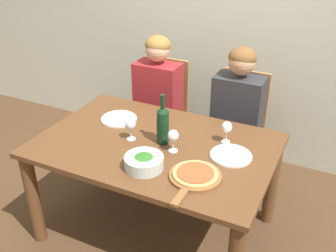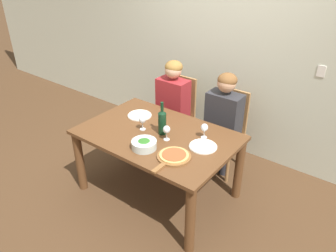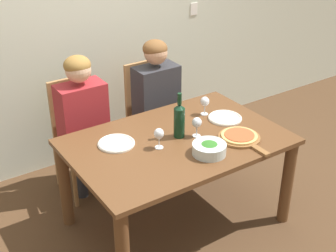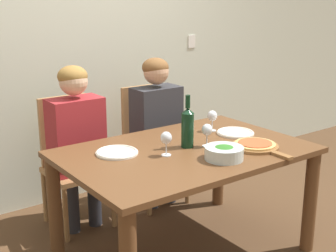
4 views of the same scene
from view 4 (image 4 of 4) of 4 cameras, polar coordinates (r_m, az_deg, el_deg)
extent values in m
cube|color=beige|center=(3.95, -10.04, 10.70)|extent=(10.00, 0.05, 2.70)
cube|color=white|center=(4.53, 2.92, 10.25)|extent=(0.08, 0.01, 0.12)
cube|color=brown|center=(2.97, 2.12, -3.18)|extent=(1.54, 1.02, 0.04)
cylinder|color=brown|center=(3.29, 16.94, -8.82)|extent=(0.09, 0.09, 0.70)
cylinder|color=brown|center=(3.14, -13.62, -9.78)|extent=(0.09, 0.09, 0.70)
cylinder|color=brown|center=(3.85, 6.20, -4.59)|extent=(0.09, 0.09, 0.70)
cube|color=#9E7042|center=(3.52, -11.01, -5.50)|extent=(0.42, 0.42, 0.04)
cube|color=#9E7042|center=(3.61, -12.57, -0.44)|extent=(0.38, 0.03, 0.52)
cylinder|color=#9E7042|center=(3.38, -12.35, -10.58)|extent=(0.04, 0.04, 0.40)
cylinder|color=#9E7042|center=(3.53, -6.66, -9.13)|extent=(0.04, 0.04, 0.40)
cylinder|color=#9E7042|center=(3.70, -14.79, -8.36)|extent=(0.04, 0.04, 0.40)
cylinder|color=#9E7042|center=(3.84, -9.50, -7.14)|extent=(0.04, 0.04, 0.40)
cube|color=#9E7042|center=(3.85, -1.56, -3.37)|extent=(0.42, 0.42, 0.04)
cube|color=#9E7042|center=(3.93, -3.21, 1.22)|extent=(0.38, 0.03, 0.52)
cylinder|color=#9E7042|center=(3.68, -2.29, -7.95)|extent=(0.04, 0.04, 0.40)
cylinder|color=#9E7042|center=(3.89, 2.39, -6.62)|extent=(0.04, 0.04, 0.40)
cylinder|color=#9E7042|center=(3.98, -5.37, -6.15)|extent=(0.04, 0.04, 0.40)
cylinder|color=#9E7042|center=(4.17, -0.88, -5.03)|extent=(0.04, 0.04, 0.40)
cylinder|color=#28282D|center=(3.50, -11.61, -9.27)|extent=(0.10, 0.10, 0.44)
cylinder|color=#28282D|center=(3.57, -8.96, -8.62)|extent=(0.10, 0.10, 0.44)
cube|color=maroon|center=(3.41, -11.11, -1.09)|extent=(0.38, 0.22, 0.54)
cylinder|color=maroon|center=(3.17, -12.33, -5.30)|extent=(0.07, 0.31, 0.14)
cylinder|color=maroon|center=(3.34, -6.06, -3.94)|extent=(0.07, 0.31, 0.14)
sphere|color=#DBAD89|center=(3.33, -11.46, 5.36)|extent=(0.20, 0.20, 0.20)
ellipsoid|color=olive|center=(3.33, -11.57, 5.97)|extent=(0.21, 0.21, 0.15)
cylinder|color=#28282D|center=(3.81, -1.97, -6.81)|extent=(0.10, 0.10, 0.44)
cylinder|color=#28282D|center=(3.91, 0.22, -6.22)|extent=(0.10, 0.10, 0.44)
cube|color=#2D2D33|center=(3.75, -1.42, 0.71)|extent=(0.38, 0.22, 0.54)
cylinder|color=#2D2D33|center=(3.49, -1.80, -2.98)|extent=(0.07, 0.31, 0.14)
cylinder|color=#2D2D33|center=(3.72, 3.29, -1.81)|extent=(0.07, 0.31, 0.14)
sphere|color=tan|center=(3.67, -1.46, 6.61)|extent=(0.20, 0.20, 0.20)
ellipsoid|color=brown|center=(3.67, -1.55, 7.17)|extent=(0.21, 0.21, 0.15)
cylinder|color=black|center=(2.97, 2.39, -0.51)|extent=(0.08, 0.08, 0.22)
cone|color=black|center=(2.94, 2.42, 1.89)|extent=(0.08, 0.08, 0.03)
cylinder|color=black|center=(2.93, 2.43, 2.99)|extent=(0.03, 0.03, 0.08)
cylinder|color=silver|center=(2.79, 6.84, -3.30)|extent=(0.23, 0.23, 0.08)
ellipsoid|color=#2D6B23|center=(2.79, 6.85, -3.22)|extent=(0.19, 0.19, 0.08)
cylinder|color=silver|center=(2.89, -6.25, -3.27)|extent=(0.26, 0.26, 0.01)
torus|color=silver|center=(2.89, -6.25, -3.16)|extent=(0.26, 0.26, 0.02)
cylinder|color=silver|center=(3.31, 8.21, -0.86)|extent=(0.26, 0.26, 0.01)
torus|color=silver|center=(3.31, 8.21, -0.76)|extent=(0.26, 0.26, 0.02)
cylinder|color=brown|center=(3.04, 10.55, -2.45)|extent=(0.30, 0.30, 0.02)
cube|color=brown|center=(2.90, 13.71, -3.51)|extent=(0.04, 0.14, 0.02)
cylinder|color=tan|center=(3.03, 10.56, -2.18)|extent=(0.26, 0.26, 0.01)
cylinder|color=#AD4C28|center=(3.03, 10.57, -2.03)|extent=(0.21, 0.21, 0.01)
cylinder|color=silver|center=(2.84, -0.22, -3.57)|extent=(0.06, 0.06, 0.01)
cylinder|color=silver|center=(2.83, -0.22, -2.79)|extent=(0.01, 0.01, 0.07)
ellipsoid|color=silver|center=(2.81, -0.23, -1.46)|extent=(0.07, 0.07, 0.08)
ellipsoid|color=maroon|center=(2.81, -0.22, -1.70)|extent=(0.06, 0.06, 0.03)
cylinder|color=silver|center=(3.37, 5.37, -0.56)|extent=(0.06, 0.06, 0.01)
cylinder|color=silver|center=(3.35, 5.39, 0.10)|extent=(0.01, 0.01, 0.07)
ellipsoid|color=silver|center=(3.34, 5.42, 1.25)|extent=(0.07, 0.07, 0.08)
ellipsoid|color=maroon|center=(3.34, 5.42, 1.04)|extent=(0.06, 0.06, 0.03)
cylinder|color=silver|center=(3.02, 4.75, -2.46)|extent=(0.06, 0.06, 0.01)
cylinder|color=silver|center=(3.01, 4.76, -1.72)|extent=(0.01, 0.01, 0.07)
ellipsoid|color=silver|center=(2.99, 4.79, -0.46)|extent=(0.07, 0.07, 0.08)
ellipsoid|color=maroon|center=(2.99, 4.79, -0.69)|extent=(0.06, 0.06, 0.03)
camera|label=1|loc=(2.82, 51.45, 17.82)|focal=42.00mm
camera|label=2|loc=(3.59, 56.95, 20.15)|focal=35.00mm
camera|label=3|loc=(0.74, 149.15, 63.10)|focal=50.00mm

